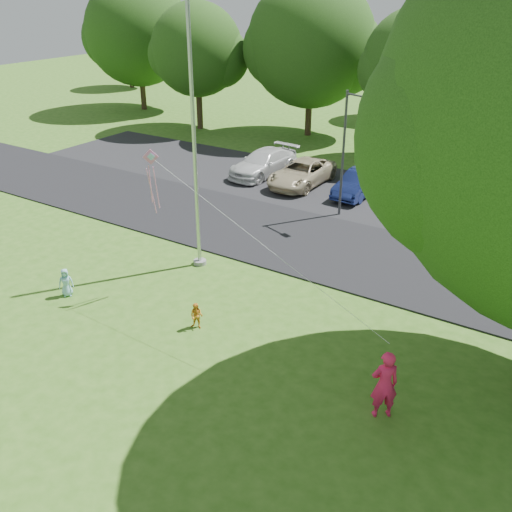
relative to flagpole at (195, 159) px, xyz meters
The scene contains 12 objects.
ground 7.39m from the flagpole, 55.01° to the right, with size 120.00×120.00×0.00m, color #36671B.
park_road 6.73m from the flagpole, 48.81° to the left, with size 60.00×6.00×0.06m, color black.
parking_strip 11.82m from the flagpole, 71.57° to the left, with size 42.00×7.00×0.06m, color black.
flagpole is the anchor object (origin of this frame).
street_lamp 7.91m from the flagpole, 70.97° to the left, with size 1.55×0.68×5.71m.
trash_can 11.15m from the flagpole, 49.43° to the left, with size 0.64×0.64×1.01m.
tree_row 19.95m from the flagpole, 75.18° to the left, with size 64.35×11.94×10.88m.
parked_cars 11.41m from the flagpole, 74.97° to the left, with size 16.82×5.15×1.37m.
woman 10.54m from the flagpole, 25.07° to the right, with size 0.70×0.46×1.91m, color #F7205C.
child_yellow 5.85m from the flagpole, 53.27° to the right, with size 0.42×0.33×0.87m, color orange.
child_blue 6.22m from the flagpole, 118.12° to the right, with size 0.50×0.33×1.02m, color #8DCBD9.
kite 2.47m from the flagpole, 78.57° to the right, with size 9.24×2.17×2.92m.
Camera 1 is at (9.01, -10.40, 9.94)m, focal length 40.00 mm.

